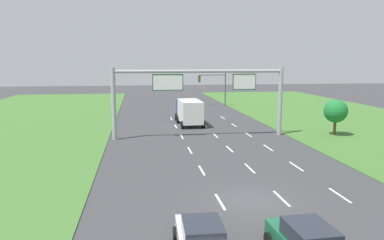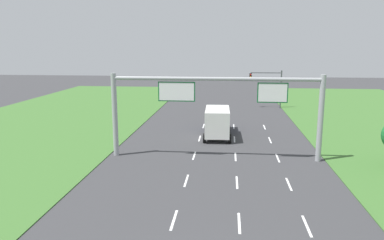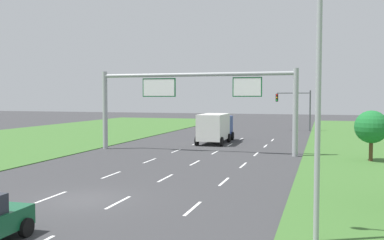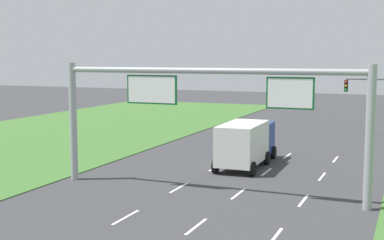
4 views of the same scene
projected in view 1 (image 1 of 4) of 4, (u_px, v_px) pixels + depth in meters
ground_plane at (251, 200)px, 20.65m from camera, size 200.00×200.00×0.00m
lane_dashes_inner_left at (202, 170)px, 26.27m from camera, size 0.14×50.40×0.01m
lane_dashes_inner_right at (250, 168)px, 26.76m from camera, size 0.14×50.40×0.01m
lane_dashes_slip at (296, 166)px, 27.26m from camera, size 0.14×50.40×0.01m
car_near_red at (202, 239)px, 14.48m from camera, size 2.16×4.01×1.51m
box_truck at (189, 111)px, 45.15m from camera, size 2.81×7.37×3.00m
sign_gantry at (200, 89)px, 37.02m from camera, size 17.24×0.44×7.00m
traffic_light_mast at (214, 83)px, 63.67m from camera, size 4.76×0.49×5.60m
roadside_tree_mid at (336, 111)px, 38.09m from camera, size 2.38×2.38×3.75m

